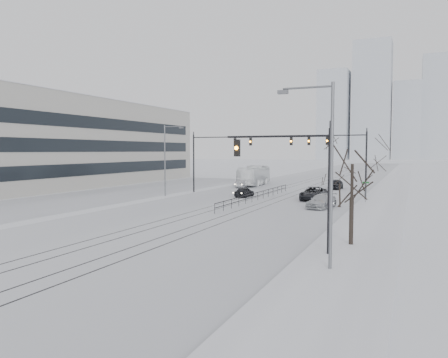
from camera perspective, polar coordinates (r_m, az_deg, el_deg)
ground at (r=25.04m, az=-19.02°, el=-9.86°), size 500.00×500.00×0.00m
road at (r=79.82m, az=11.50°, el=-0.49°), size 22.00×260.00×0.02m
sidewalk_east at (r=78.15m, az=21.22°, el=-0.71°), size 5.00×260.00×0.16m
curb at (r=78.28m, az=19.43°, el=-0.68°), size 0.10×260.00×0.12m
parking_strip at (r=64.54m, az=-11.09°, el=-1.47°), size 14.00×60.00×0.03m
tram_rails at (r=60.47m, az=7.54°, el=-1.77°), size 5.30×180.00×0.01m
office_building at (r=75.96m, az=-22.42°, el=4.41°), size 20.20×62.20×14.11m
skyline at (r=292.78m, az=21.42°, el=8.35°), size 96.00×48.00×72.00m
traffic_mast_near at (r=24.59m, az=9.95°, el=0.80°), size 6.10×0.37×7.00m
traffic_mast_ne at (r=53.53m, az=14.53°, el=3.58°), size 9.60×0.37×8.00m
traffic_mast_nw at (r=59.42m, az=-1.43°, el=3.52°), size 9.10×0.37×8.00m
street_light_east at (r=21.24m, az=13.08°, el=2.05°), size 2.73×0.25×9.00m
street_light_west at (r=55.85m, az=-7.47°, el=3.10°), size 2.73×0.25×9.00m
bare_tree at (r=27.12m, az=16.40°, el=0.82°), size 4.40×4.40×6.10m
median_fence at (r=50.93m, az=4.44°, el=-2.21°), size 0.06×24.00×1.00m
street_sign at (r=50.28m, az=18.02°, el=-1.23°), size 0.70×0.06×2.40m
sedan_sb_inner at (r=54.43m, az=2.67°, el=-1.72°), size 1.63×3.70×1.24m
sedan_sb_outer at (r=67.91m, az=2.42°, el=-0.63°), size 1.57×3.89×1.26m
sedan_nb_front at (r=52.00m, az=11.61°, el=-1.89°), size 2.64×5.56×1.53m
sedan_nb_right at (r=45.06m, az=12.63°, el=-2.86°), size 2.70×5.01×1.38m
sedan_nb_far at (r=67.47m, az=14.37°, el=-0.67°), size 1.85×4.42×1.50m
box_truck at (r=72.59m, az=3.96°, el=0.42°), size 3.57×11.71×3.21m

